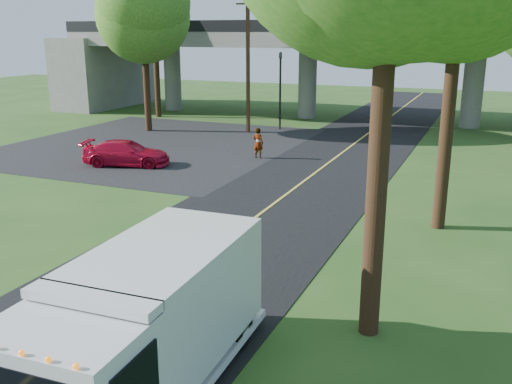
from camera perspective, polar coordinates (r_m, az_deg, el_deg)
The scene contains 12 objects.
ground at distance 14.58m, azimuth -11.79°, elevation -11.14°, with size 120.00×120.00×0.00m, color #274819.
road at distance 22.90m, azimuth 2.40°, elevation -0.76°, with size 7.00×90.00×0.02m, color black.
parking_lot at distance 34.73m, azimuth -10.11°, elevation 4.71°, with size 16.00×18.00×0.01m, color black.
lane_line at distance 22.89m, azimuth 2.40°, elevation -0.71°, with size 0.12×90.00×0.01m, color gold.
overpass at distance 43.30m, azimuth 13.00°, elevation 12.78°, with size 54.00×10.00×7.30m.
traffic_signal at distance 39.18m, azimuth 2.44°, elevation 10.89°, with size 0.18×0.22×5.20m.
utility_pole at distance 37.80m, azimuth -0.81°, elevation 12.85°, with size 1.60×0.26×9.00m.
tree_left_lot at distance 38.88m, azimuth -11.14°, elevation 17.53°, with size 5.60×5.50×10.50m.
tree_left_far at distance 45.53m, azimuth -10.03°, elevation 16.71°, with size 5.26×5.16×9.89m.
step_van at distance 10.77m, azimuth -10.86°, elevation -12.63°, with size 2.54×6.42×2.66m.
red_sedan at distance 29.38m, azimuth -12.83°, elevation 3.81°, with size 1.76×4.33×1.26m, color #B60B29.
pedestrian at distance 30.27m, azimuth 0.22°, elevation 4.91°, with size 0.60×0.39×1.63m, color gray.
Camera 1 is at (7.63, -10.58, 6.52)m, focal length 40.00 mm.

